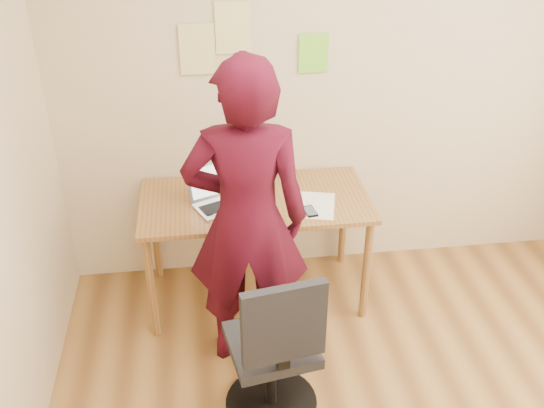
{
  "coord_description": "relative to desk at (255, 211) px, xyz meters",
  "views": [
    {
      "loc": [
        -0.86,
        -1.81,
        2.58
      ],
      "look_at": [
        -0.49,
        0.95,
        0.95
      ],
      "focal_mm": 40.0,
      "sensor_mm": 36.0,
      "label": 1
    }
  ],
  "objects": [
    {
      "name": "person",
      "position": [
        -0.09,
        -0.51,
        0.25
      ],
      "size": [
        0.7,
        0.5,
        1.81
      ],
      "primitive_type": "imported",
      "rotation": [
        0.0,
        0.0,
        3.04
      ],
      "color": "#3A0715",
      "rests_on": "ground"
    },
    {
      "name": "phone",
      "position": [
        0.31,
        -0.2,
        0.09
      ],
      "size": [
        0.08,
        0.13,
        0.01
      ],
      "rotation": [
        0.0,
        0.0,
        0.14
      ],
      "color": "black",
      "rests_on": "desk"
    },
    {
      "name": "wall_note_mid",
      "position": [
        -0.08,
        0.36,
        1.04
      ],
      "size": [
        0.21,
        0.0,
        0.3
      ],
      "primitive_type": "cube",
      "color": "#DAD082",
      "rests_on": "room"
    },
    {
      "name": "laptop",
      "position": [
        -0.22,
        -0.03,
        0.14
      ],
      "size": [
        0.4,
        0.38,
        0.23
      ],
      "rotation": [
        0.0,
        0.0,
        0.41
      ],
      "color": "#B0B0B7",
      "rests_on": "desk"
    },
    {
      "name": "desk",
      "position": [
        0.0,
        0.0,
        0.0
      ],
      "size": [
        1.4,
        0.7,
        0.74
      ],
      "color": "olive",
      "rests_on": "ground"
    },
    {
      "name": "paper_sheet",
      "position": [
        0.35,
        -0.12,
        0.09
      ],
      "size": [
        0.29,
        0.36,
        0.0
      ],
      "primitive_type": "cube",
      "rotation": [
        0.0,
        0.0,
        -0.25
      ],
      "color": "white",
      "rests_on": "desk"
    },
    {
      "name": "wall_note_right",
      "position": [
        0.41,
        0.36,
        0.87
      ],
      "size": [
        0.18,
        0.0,
        0.24
      ],
      "primitive_type": "cube",
      "color": "#77E032",
      "rests_on": "room"
    },
    {
      "name": "office_chair",
      "position": [
        -0.01,
        -1.01,
        -0.25
      ],
      "size": [
        0.49,
        0.5,
        0.94
      ],
      "rotation": [
        0.0,
        0.0,
        0.17
      ],
      "color": "black",
      "rests_on": "ground"
    },
    {
      "name": "room",
      "position": [
        0.54,
        -1.38,
        0.7
      ],
      "size": [
        3.58,
        3.58,
        2.78
      ],
      "color": "brown",
      "rests_on": "ground"
    },
    {
      "name": "wall_note_left",
      "position": [
        -0.29,
        0.36,
        0.92
      ],
      "size": [
        0.21,
        0.0,
        0.3
      ],
      "primitive_type": "cube",
      "color": "#DAD082",
      "rests_on": "room"
    }
  ]
}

